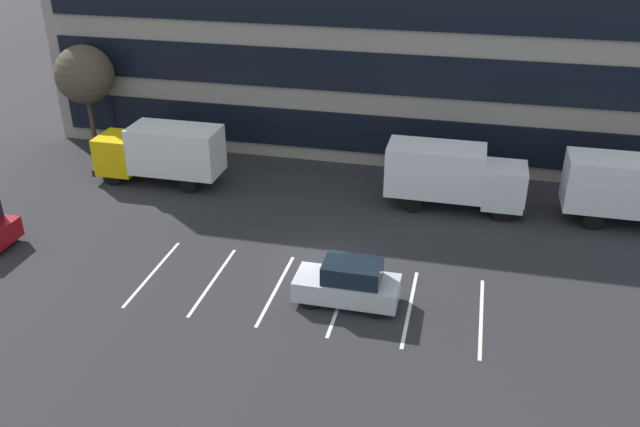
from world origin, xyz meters
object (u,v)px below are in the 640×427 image
object	(u,v)px
suv_silver	(348,283)
bare_tree	(84,75)
box_truck_yellow	(161,151)
box_truck_white	(453,174)
box_truck_blue	(638,189)

from	to	relation	value
suv_silver	bare_tree	bearing A→B (deg)	145.56
box_truck_yellow	suv_silver	xyz separation A→B (m)	(12.37, -9.22, -0.95)
box_truck_white	bare_tree	distance (m)	22.59
bare_tree	box_truck_white	bearing A→B (deg)	-7.96
box_truck_blue	box_truck_white	size ratio (longest dim) A/B	1.02
box_truck_blue	box_truck_yellow	bearing A→B (deg)	-178.39
box_truck_white	suv_silver	world-z (taller)	box_truck_white
box_truck_yellow	bare_tree	distance (m)	7.87
box_truck_yellow	box_truck_white	bearing A→B (deg)	1.86
box_truck_yellow	bare_tree	size ratio (longest dim) A/B	1.09
box_truck_yellow	bare_tree	bearing A→B (deg)	150.32
box_truck_white	bare_tree	bearing A→B (deg)	172.04
suv_silver	box_truck_white	bearing A→B (deg)	70.38
box_truck_white	suv_silver	distance (m)	10.38
box_truck_blue	bare_tree	size ratio (longest dim) A/B	1.11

